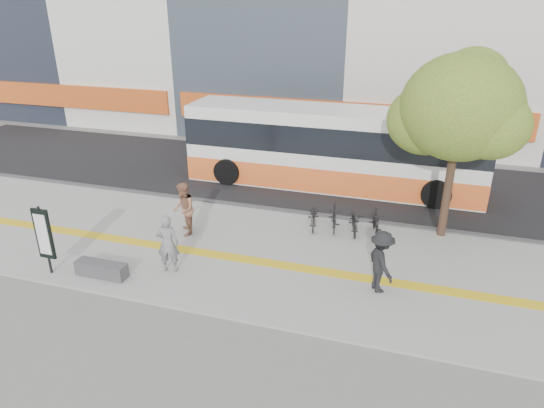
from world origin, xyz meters
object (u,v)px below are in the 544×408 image
(bench, at_px, (102,269))
(pedestrian_dark, at_px, (381,262))
(seated_woman, at_px, (168,244))
(pedestrian_tan, at_px, (184,209))
(signboard, at_px, (44,235))
(bus, at_px, (332,150))
(street_tree, at_px, (459,109))

(bench, bearing_deg, pedestrian_dark, 11.88)
(seated_woman, distance_m, pedestrian_tan, 2.48)
(signboard, relative_size, pedestrian_tan, 1.16)
(seated_woman, height_order, pedestrian_dark, seated_woman)
(bus, distance_m, pedestrian_dark, 8.55)
(signboard, relative_size, street_tree, 0.35)
(signboard, xyz_separation_m, pedestrian_dark, (9.63, 2.00, -0.36))
(bus, relative_size, pedestrian_dark, 6.90)
(seated_woman, bearing_deg, street_tree, -162.31)
(bus, xyz_separation_m, seated_woman, (-3.33, -8.80, -0.65))
(bus, bearing_deg, street_tree, -38.33)
(seated_woman, distance_m, pedestrian_dark, 6.28)
(pedestrian_tan, bearing_deg, seated_woman, -10.75)
(bench, xyz_separation_m, seated_woman, (1.80, 0.90, 0.70))
(pedestrian_tan, bearing_deg, bus, 121.52)
(signboard, distance_m, pedestrian_tan, 4.52)
(seated_woman, bearing_deg, pedestrian_dark, 172.24)
(signboard, height_order, street_tree, street_tree)
(street_tree, distance_m, pedestrian_dark, 5.84)
(street_tree, xyz_separation_m, bus, (-4.65, 3.68, -2.86))
(pedestrian_dark, bearing_deg, bus, -10.77)
(street_tree, height_order, pedestrian_tan, street_tree)
(bench, relative_size, seated_woman, 0.86)
(signboard, bearing_deg, pedestrian_dark, 11.70)
(signboard, height_order, pedestrian_tan, signboard)
(pedestrian_tan, distance_m, pedestrian_dark, 7.09)
(signboard, height_order, seated_woman, signboard)
(pedestrian_tan, bearing_deg, signboard, -63.74)
(bus, relative_size, seated_woman, 6.90)
(seated_woman, height_order, pedestrian_tan, pedestrian_tan)
(bench, bearing_deg, signboard, -169.19)
(signboard, xyz_separation_m, seated_woman, (3.40, 1.20, -0.36))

